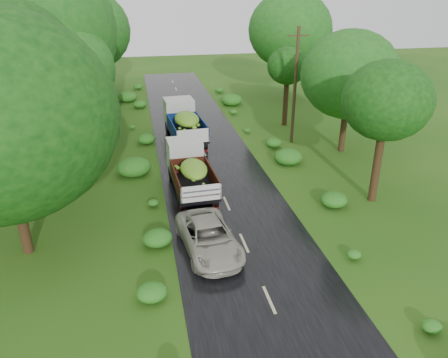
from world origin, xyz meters
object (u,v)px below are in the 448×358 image
object	(u,v)px
truck_near	(190,168)
car	(209,238)
truck_far	(184,120)
utility_pole	(295,85)

from	to	relation	value
truck_near	car	size ratio (longest dim) A/B	1.23
truck_far	car	world-z (taller)	truck_far
car	truck_far	bearing A→B (deg)	81.36
truck_far	utility_pole	world-z (taller)	utility_pole
truck_near	car	world-z (taller)	truck_near
car	utility_pole	xyz separation A→B (m)	(8.45, 13.06, 3.57)
truck_far	truck_near	bearing A→B (deg)	-98.21
truck_near	utility_pole	size ratio (longest dim) A/B	0.72
truck_near	utility_pole	xyz separation A→B (m)	(8.46, 6.69, 2.87)
truck_near	truck_far	distance (m)	8.81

